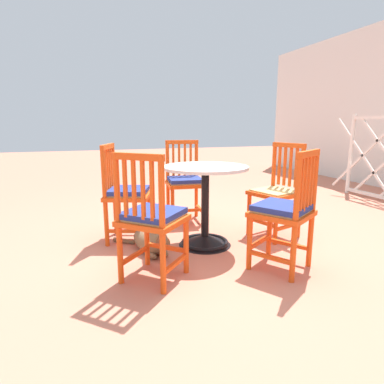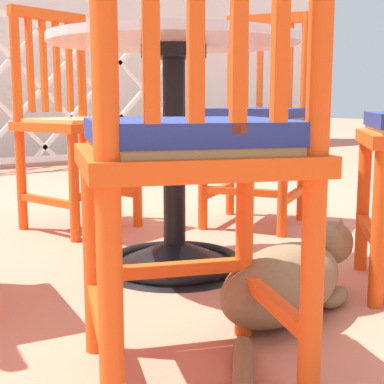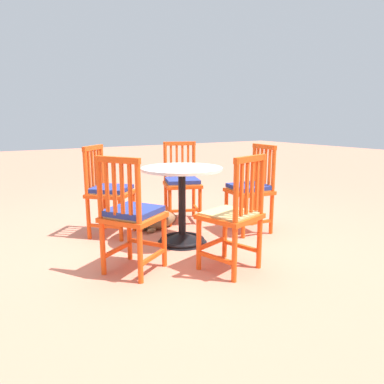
{
  "view_description": "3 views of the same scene",
  "coord_description": "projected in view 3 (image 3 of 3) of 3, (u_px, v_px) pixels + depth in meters",
  "views": [
    {
      "loc": [
        2.57,
        -1.12,
        1.09
      ],
      "look_at": [
        -0.2,
        -0.15,
        0.48
      ],
      "focal_mm": 30.47,
      "sensor_mm": 36.0,
      "label": 1
    },
    {
      "loc": [
        -1.04,
        -1.57,
        0.54
      ],
      "look_at": [
        -0.08,
        -0.17,
        0.26
      ],
      "focal_mm": 53.47,
      "sensor_mm": 36.0,
      "label": 2
    },
    {
      "loc": [
        1.58,
        2.78,
        1.17
      ],
      "look_at": [
        -0.16,
        -0.02,
        0.5
      ],
      "focal_mm": 33.52,
      "sensor_mm": 36.0,
      "label": 3
    }
  ],
  "objects": [
    {
      "name": "ground_plane",
      "position": [
        179.0,
        246.0,
        3.37
      ],
      "size": [
        24.0,
        24.0,
        0.0
      ],
      "primitive_type": "plane",
      "color": "#C6755B"
    },
    {
      "name": "orange_chair_tucked_in",
      "position": [
        251.0,
        190.0,
        3.73
      ],
      "size": [
        0.45,
        0.45,
        0.91
      ],
      "color": "#E04C14",
      "rests_on": "ground_plane"
    },
    {
      "name": "cafe_table",
      "position": [
        182.0,
        214.0,
        3.41
      ],
      "size": [
        0.76,
        0.76,
        0.73
      ],
      "color": "black",
      "rests_on": "ground_plane"
    },
    {
      "name": "orange_chair_at_corner",
      "position": [
        132.0,
        216.0,
        2.72
      ],
      "size": [
        0.55,
        0.55,
        0.91
      ],
      "color": "#E04C14",
      "rests_on": "ground_plane"
    },
    {
      "name": "orange_chair_near_fence",
      "position": [
        109.0,
        192.0,
        3.61
      ],
      "size": [
        0.57,
        0.57,
        0.91
      ],
      "color": "#E04C14",
      "rests_on": "ground_plane"
    },
    {
      "name": "orange_chair_by_planter",
      "position": [
        233.0,
        217.0,
        2.76
      ],
      "size": [
        0.5,
        0.5,
        0.91
      ],
      "color": "#E04C14",
      "rests_on": "ground_plane"
    },
    {
      "name": "orange_chair_facing_out",
      "position": [
        182.0,
        183.0,
        4.11
      ],
      "size": [
        0.51,
        0.51,
        0.91
      ],
      "color": "#E04C14",
      "rests_on": "ground_plane"
    },
    {
      "name": "tabby_cat",
      "position": [
        157.0,
        221.0,
        3.86
      ],
      "size": [
        0.67,
        0.43,
        0.23
      ],
      "color": "brown",
      "rests_on": "ground_plane"
    }
  ]
}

